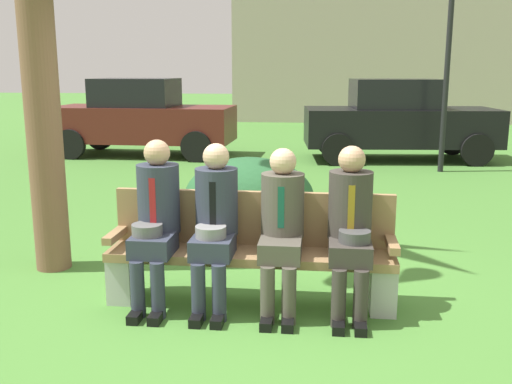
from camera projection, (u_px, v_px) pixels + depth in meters
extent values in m
plane|color=#467D31|center=(253.00, 304.00, 4.73)|extent=(80.00, 80.00, 0.00)
cube|color=#99754C|center=(250.00, 255.00, 4.65)|extent=(2.31, 0.44, 0.07)
cube|color=#99754C|center=(253.00, 218.00, 4.78)|extent=(2.31, 0.06, 0.45)
cube|color=#99754C|center=(116.00, 234.00, 4.75)|extent=(0.08, 0.44, 0.06)
cube|color=#99754C|center=(392.00, 244.00, 4.50)|extent=(0.08, 0.44, 0.06)
cube|color=#BDBDBD|center=(125.00, 276.00, 4.82)|extent=(0.20, 0.37, 0.38)
cube|color=#BDBDBD|center=(382.00, 287.00, 4.58)|extent=(0.20, 0.37, 0.38)
cube|color=#2D3342|center=(153.00, 244.00, 4.55)|extent=(0.32, 0.38, 0.16)
cylinder|color=#2D3342|center=(138.00, 289.00, 4.44)|extent=(0.11, 0.11, 0.45)
cylinder|color=#2D3342|center=(158.00, 290.00, 4.42)|extent=(0.11, 0.11, 0.45)
cube|color=black|center=(136.00, 316.00, 4.42)|extent=(0.09, 0.22, 0.07)
cube|color=black|center=(157.00, 317.00, 4.40)|extent=(0.09, 0.22, 0.07)
cylinder|color=#2D3342|center=(159.00, 199.00, 4.67)|extent=(0.34, 0.34, 0.56)
cube|color=maroon|center=(153.00, 201.00, 4.50)|extent=(0.05, 0.01, 0.36)
sphere|color=tan|center=(157.00, 153.00, 4.59)|extent=(0.21, 0.21, 0.21)
cylinder|color=#5C5C5C|center=(147.00, 230.00, 4.51)|extent=(0.24, 0.24, 0.09)
cube|color=#2D3342|center=(213.00, 246.00, 4.50)|extent=(0.32, 0.38, 0.16)
cylinder|color=#2D3342|center=(198.00, 292.00, 4.38)|extent=(0.11, 0.11, 0.45)
cylinder|color=#2D3342|center=(219.00, 293.00, 4.37)|extent=(0.11, 0.11, 0.45)
cube|color=black|center=(197.00, 319.00, 4.37)|extent=(0.09, 0.22, 0.07)
cube|color=black|center=(218.00, 320.00, 4.35)|extent=(0.09, 0.22, 0.07)
cylinder|color=#2D3342|center=(217.00, 201.00, 4.61)|extent=(0.34, 0.34, 0.53)
cube|color=black|center=(213.00, 204.00, 4.45)|extent=(0.05, 0.01, 0.34)
sphere|color=tan|center=(216.00, 157.00, 4.54)|extent=(0.21, 0.21, 0.21)
cylinder|color=gray|center=(211.00, 232.00, 4.45)|extent=(0.24, 0.24, 0.09)
cube|color=#4C473D|center=(280.00, 249.00, 4.44)|extent=(0.32, 0.38, 0.16)
cylinder|color=#4C473D|center=(268.00, 295.00, 4.32)|extent=(0.11, 0.11, 0.45)
cylinder|color=#4C473D|center=(289.00, 296.00, 4.31)|extent=(0.11, 0.11, 0.45)
cube|color=black|center=(267.00, 322.00, 4.31)|extent=(0.09, 0.22, 0.07)
cube|color=black|center=(288.00, 323.00, 4.29)|extent=(0.09, 0.22, 0.07)
cylinder|color=#4C473D|center=(283.00, 205.00, 4.56)|extent=(0.34, 0.34, 0.50)
cube|color=#144C3D|center=(281.00, 207.00, 4.39)|extent=(0.05, 0.01, 0.32)
sphere|color=tan|center=(283.00, 162.00, 4.49)|extent=(0.21, 0.21, 0.21)
cube|color=#38332D|center=(350.00, 251.00, 4.38)|extent=(0.32, 0.38, 0.16)
cylinder|color=#38332D|center=(339.00, 298.00, 4.27)|extent=(0.11, 0.11, 0.45)
cylinder|color=#38332D|center=(361.00, 299.00, 4.25)|extent=(0.11, 0.11, 0.45)
cube|color=black|center=(338.00, 326.00, 4.25)|extent=(0.09, 0.22, 0.07)
cube|color=black|center=(360.00, 327.00, 4.23)|extent=(0.09, 0.22, 0.07)
cylinder|color=#38332D|center=(350.00, 205.00, 4.50)|extent=(0.34, 0.34, 0.53)
cube|color=olive|center=(351.00, 208.00, 4.33)|extent=(0.05, 0.01, 0.34)
sphere|color=tan|center=(352.00, 159.00, 4.42)|extent=(0.21, 0.21, 0.21)
cylinder|color=#414141|center=(355.00, 236.00, 4.33)|extent=(0.24, 0.24, 0.09)
cylinder|color=brown|center=(35.00, 10.00, 5.10)|extent=(0.32, 0.32, 4.79)
ellipsoid|color=#25582F|center=(249.00, 198.00, 6.50)|extent=(1.47, 1.35, 0.92)
cube|color=#591E19|center=(144.00, 124.00, 12.70)|extent=(3.93, 1.65, 0.76)
cube|color=black|center=(136.00, 92.00, 12.58)|extent=(1.73, 1.40, 0.60)
cylinder|color=black|center=(212.00, 138.00, 13.35)|extent=(0.64, 0.15, 0.64)
cylinder|color=black|center=(196.00, 147.00, 11.84)|extent=(0.64, 0.15, 0.64)
cylinder|color=black|center=(100.00, 136.00, 13.72)|extent=(0.64, 0.15, 0.64)
cylinder|color=black|center=(70.00, 144.00, 12.21)|extent=(0.64, 0.15, 0.64)
cube|color=black|center=(400.00, 127.00, 12.05)|extent=(4.03, 1.91, 0.76)
cube|color=black|center=(394.00, 94.00, 11.91)|extent=(1.82, 1.51, 0.60)
cylinder|color=black|center=(452.00, 140.00, 12.86)|extent=(0.65, 0.20, 0.64)
cylinder|color=black|center=(477.00, 150.00, 11.34)|extent=(0.65, 0.20, 0.64)
cylinder|color=black|center=(330.00, 140.00, 12.92)|extent=(0.65, 0.20, 0.64)
cylinder|color=black|center=(338.00, 150.00, 11.40)|extent=(0.65, 0.20, 0.64)
cylinder|color=black|center=(447.00, 72.00, 10.43)|extent=(0.10, 0.10, 3.66)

